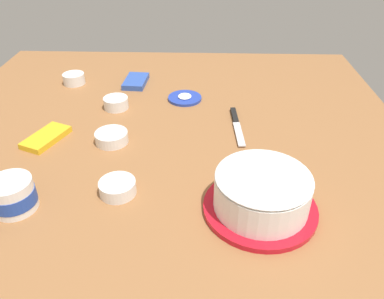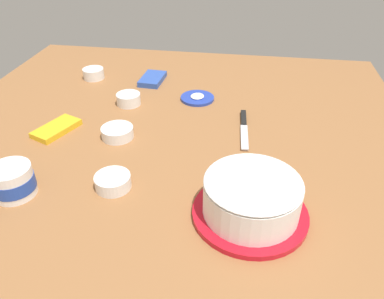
{
  "view_description": "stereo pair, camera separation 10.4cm",
  "coord_description": "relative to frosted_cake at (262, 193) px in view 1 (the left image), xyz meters",
  "views": [
    {
      "loc": [
        0.97,
        0.12,
        0.62
      ],
      "look_at": [
        0.11,
        0.09,
        0.04
      ],
      "focal_mm": 35.14,
      "sensor_mm": 36.0,
      "label": 1
    },
    {
      "loc": [
        0.96,
        0.22,
        0.62
      ],
      "look_at": [
        0.11,
        0.09,
        0.04
      ],
      "focal_mm": 35.14,
      "sensor_mm": 36.0,
      "label": 2
    }
  ],
  "objects": [
    {
      "name": "ground_plane",
      "position": [
        -0.31,
        -0.26,
        -0.05
      ],
      "size": [
        1.54,
        1.54,
        0.0
      ],
      "primitive_type": "plane",
      "color": "#936038"
    },
    {
      "name": "frosted_cake",
      "position": [
        0.0,
        0.0,
        0.0
      ],
      "size": [
        0.27,
        0.27,
        0.11
      ],
      "color": "red",
      "rests_on": "ground_plane"
    },
    {
      "name": "frosting_tub",
      "position": [
        0.01,
        -0.58,
        -0.01
      ],
      "size": [
        0.1,
        0.1,
        0.08
      ],
      "color": "white",
      "rests_on": "ground_plane"
    },
    {
      "name": "frosting_tub_lid",
      "position": [
        -0.58,
        -0.21,
        -0.05
      ],
      "size": [
        0.12,
        0.12,
        0.02
      ],
      "color": "#233DAD",
      "rests_on": "ground_plane"
    },
    {
      "name": "spreading_knife",
      "position": [
        -0.4,
        -0.03,
        -0.05
      ],
      "size": [
        0.24,
        0.03,
        0.01
      ],
      "color": "silver",
      "rests_on": "ground_plane"
    },
    {
      "name": "sprinkle_bowl_blue",
      "position": [
        -0.28,
        -0.41,
        -0.03
      ],
      "size": [
        0.1,
        0.1,
        0.03
      ],
      "color": "white",
      "rests_on": "ground_plane"
    },
    {
      "name": "sprinkle_bowl_green",
      "position": [
        -0.05,
        -0.35,
        -0.03
      ],
      "size": [
        0.09,
        0.09,
        0.03
      ],
      "color": "white",
      "rests_on": "ground_plane"
    },
    {
      "name": "sprinkle_bowl_yellow",
      "position": [
        -0.71,
        -0.65,
        -0.03
      ],
      "size": [
        0.08,
        0.08,
        0.04
      ],
      "color": "white",
      "rests_on": "ground_plane"
    },
    {
      "name": "sprinkle_bowl_rainbow",
      "position": [
        -0.51,
        -0.44,
        -0.03
      ],
      "size": [
        0.08,
        0.08,
        0.04
      ],
      "color": "white",
      "rests_on": "ground_plane"
    },
    {
      "name": "candy_box_lower",
      "position": [
        -0.29,
        -0.62,
        -0.04
      ],
      "size": [
        0.17,
        0.13,
        0.02
      ],
      "primitive_type": "cube",
      "rotation": [
        0.0,
        0.0,
        -0.39
      ],
      "color": "yellow",
      "rests_on": "ground_plane"
    },
    {
      "name": "candy_box_upper",
      "position": [
        -0.71,
        -0.41,
        -0.04
      ],
      "size": [
        0.14,
        0.09,
        0.02
      ],
      "primitive_type": "cube",
      "rotation": [
        0.0,
        0.0,
        -0.07
      ],
      "color": "#2D51B2",
      "rests_on": "ground_plane"
    }
  ]
}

